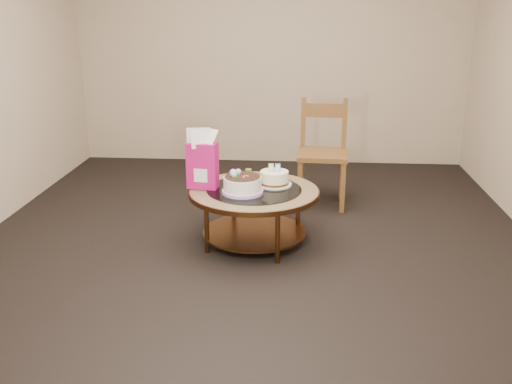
# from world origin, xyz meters

# --- Properties ---
(ground) EXTENTS (5.00, 5.00, 0.00)m
(ground) POSITION_xyz_m (0.00, 0.00, 0.00)
(ground) COLOR black
(ground) RESTS_ON ground
(room_walls) EXTENTS (4.52, 5.02, 2.61)m
(room_walls) POSITION_xyz_m (0.00, 0.00, 1.54)
(room_walls) COLOR tan
(room_walls) RESTS_ON ground
(coffee_table) EXTENTS (1.02, 1.02, 0.46)m
(coffee_table) POSITION_xyz_m (0.00, -0.00, 0.38)
(coffee_table) COLOR #533017
(coffee_table) RESTS_ON ground
(decorated_cake) EXTENTS (0.31, 0.31, 0.18)m
(decorated_cake) POSITION_xyz_m (-0.08, -0.10, 0.52)
(decorated_cake) COLOR #C19CDD
(decorated_cake) RESTS_ON coffee_table
(cream_cake) EXTENTS (0.28, 0.28, 0.18)m
(cream_cake) POSITION_xyz_m (0.15, 0.11, 0.51)
(cream_cake) COLOR white
(cream_cake) RESTS_ON coffee_table
(gift_bag) EXTENTS (0.24, 0.19, 0.46)m
(gift_bag) POSITION_xyz_m (-0.40, 0.01, 0.69)
(gift_bag) COLOR #BE116C
(gift_bag) RESTS_ON coffee_table
(pillar_candle) EXTENTS (0.11, 0.11, 0.08)m
(pillar_candle) POSITION_xyz_m (-0.07, 0.30, 0.48)
(pillar_candle) COLOR #D0BF55
(pillar_candle) RESTS_ON coffee_table
(dining_chair) EXTENTS (0.48, 0.48, 0.99)m
(dining_chair) POSITION_xyz_m (0.56, 1.02, 0.50)
(dining_chair) COLOR brown
(dining_chair) RESTS_ON ground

